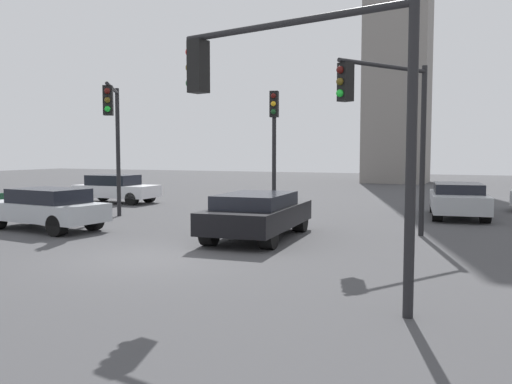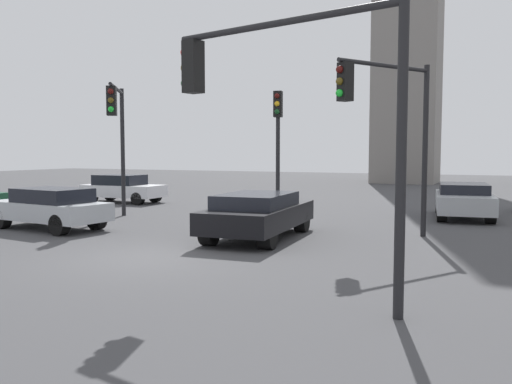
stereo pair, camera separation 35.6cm
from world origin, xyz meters
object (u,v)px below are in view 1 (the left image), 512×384
at_px(traffic_light_2, 274,129).
at_px(car_6, 46,208).
at_px(traffic_light_0, 113,123).
at_px(car_2, 258,213).
at_px(traffic_light_3, 290,88).
at_px(car_4, 116,188).
at_px(traffic_light_1, 386,111).
at_px(car_5, 458,199).

distance_m(traffic_light_2, car_6, 8.77).
height_order(traffic_light_0, car_2, traffic_light_0).
bearing_deg(car_2, traffic_light_3, -155.70).
distance_m(traffic_light_2, traffic_light_3, 11.59).
bearing_deg(car_6, traffic_light_3, 162.94).
height_order(traffic_light_0, car_4, traffic_light_0).
distance_m(traffic_light_0, traffic_light_3, 11.89).
relative_size(traffic_light_2, car_6, 1.11).
distance_m(traffic_light_0, car_6, 4.08).
distance_m(car_2, car_4, 12.96).
distance_m(traffic_light_3, car_2, 6.89).
xyz_separation_m(traffic_light_2, car_6, (-5.45, -6.33, -2.69)).
relative_size(traffic_light_1, car_5, 1.10).
relative_size(car_2, car_4, 1.19).
bearing_deg(car_4, car_5, -0.45).
bearing_deg(car_2, car_5, -37.50).
distance_m(traffic_light_0, car_2, 7.27).
xyz_separation_m(traffic_light_3, car_2, (-2.95, 5.52, -2.88)).
bearing_deg(traffic_light_1, traffic_light_0, -62.31).
relative_size(car_2, car_5, 1.06).
relative_size(traffic_light_3, car_5, 1.10).
height_order(traffic_light_0, car_6, traffic_light_0).
bearing_deg(traffic_light_2, traffic_light_0, -66.33).
height_order(traffic_light_1, car_4, traffic_light_1).
xyz_separation_m(car_4, car_5, (15.88, 0.46, -0.02)).
relative_size(traffic_light_2, traffic_light_3, 0.96).
bearing_deg(car_5, car_4, -95.10).
xyz_separation_m(traffic_light_0, car_2, (6.47, -1.72, -2.85)).
xyz_separation_m(traffic_light_2, car_5, (6.65, 2.55, -2.70)).
bearing_deg(traffic_light_3, traffic_light_0, -25.25).
relative_size(traffic_light_1, traffic_light_3, 1.00).
xyz_separation_m(car_5, car_6, (-12.10, -8.87, 0.02)).
height_order(traffic_light_3, car_5, traffic_light_3).
bearing_deg(car_6, car_2, -163.87).
bearing_deg(traffic_light_3, traffic_light_1, -82.29).
bearing_deg(car_5, traffic_light_0, -69.43).
distance_m(car_2, car_6, 7.05).
height_order(traffic_light_3, car_2, traffic_light_3).
relative_size(traffic_light_3, car_4, 1.24).
relative_size(traffic_light_1, traffic_light_2, 1.04).
xyz_separation_m(car_2, car_5, (5.14, 7.72, -0.03)).
distance_m(traffic_light_2, car_4, 9.83).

